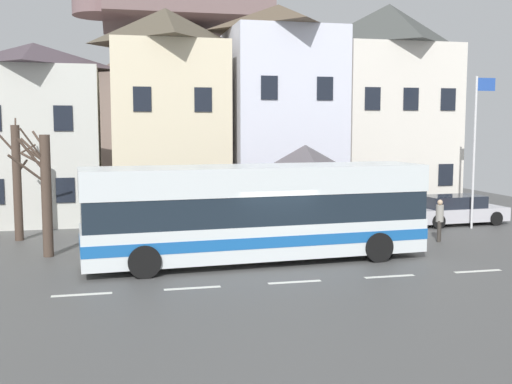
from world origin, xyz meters
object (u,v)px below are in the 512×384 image
object	(u,v)px
bare_tree_02	(17,181)
townhouse_04	(387,109)
townhouse_02	(167,113)
pedestrian_00	(343,223)
parked_car_00	(455,210)
pedestrian_01	(440,218)
parked_car_03	(134,219)
townhouse_01	(36,133)
bus_shelter	(305,162)
transit_bus	(257,214)
bare_tree_01	(45,192)
parked_car_02	(296,213)
hilltop_castle	(182,90)
flagpole	(476,141)
public_bench	(304,217)
townhouse_03	(278,110)

from	to	relation	value
bare_tree_02	townhouse_04	bearing A→B (deg)	15.72
townhouse_02	pedestrian_00	xyz separation A→B (m)	(5.71, -9.77, -4.30)
parked_car_00	townhouse_04	bearing A→B (deg)	97.34
parked_car_00	pedestrian_01	size ratio (longest dim) A/B	2.80
parked_car_03	bare_tree_02	bearing A→B (deg)	1.02
townhouse_01	bus_shelter	size ratio (longest dim) A/B	2.24
bus_shelter	pedestrian_00	distance (m)	3.36
transit_bus	parked_car_00	world-z (taller)	transit_bus
parked_car_00	pedestrian_01	bearing A→B (deg)	-131.46
bare_tree_01	bare_tree_02	distance (m)	3.76
pedestrian_00	parked_car_02	bearing A→B (deg)	94.89
parked_car_03	bare_tree_01	bearing A→B (deg)	46.23
hilltop_castle	parked_car_03	size ratio (longest dim) A/B	9.08
pedestrian_01	bare_tree_01	xyz separation A→B (m)	(-14.76, 0.58, 1.31)
parked_car_00	flagpole	xyz separation A→B (m)	(0.16, -1.24, 3.24)
townhouse_04	public_bench	size ratio (longest dim) A/B	7.72
pedestrian_00	bare_tree_01	distance (m)	10.83
townhouse_02	parked_car_03	xyz separation A→B (m)	(-1.90, -5.14, -4.56)
hilltop_castle	public_bench	xyz separation A→B (m)	(2.40, -26.78, -7.11)
townhouse_01	bus_shelter	bearing A→B (deg)	-32.19
pedestrian_01	bare_tree_02	size ratio (longest dim) A/B	0.34
parked_car_03	bare_tree_02	xyz separation A→B (m)	(-4.51, -0.59, 1.75)
bus_shelter	bare_tree_01	xyz separation A→B (m)	(-10.00, -1.90, -0.80)
parked_car_00	public_bench	bearing A→B (deg)	169.66
parked_car_02	bare_tree_01	xyz separation A→B (m)	(-10.32, -4.21, 1.62)
parked_car_00	bare_tree_01	world-z (taller)	bare_tree_01
parked_car_02	bare_tree_01	bearing A→B (deg)	-155.92
pedestrian_01	townhouse_04	bearing A→B (deg)	78.00
public_bench	hilltop_castle	bearing A→B (deg)	95.11
bus_shelter	townhouse_04	bearing A→B (deg)	44.92
public_bench	transit_bus	bearing A→B (deg)	-119.37
transit_bus	parked_car_02	xyz separation A→B (m)	(3.36, 6.67, -0.99)
townhouse_02	transit_bus	world-z (taller)	townhouse_02
parked_car_03	townhouse_01	bearing A→B (deg)	-54.87
townhouse_02	bus_shelter	bearing A→B (deg)	-55.73
hilltop_castle	parked_car_02	bearing A→B (deg)	-85.55
parked_car_03	bare_tree_02	size ratio (longest dim) A/B	0.87
bus_shelter	public_bench	size ratio (longest dim) A/B	2.66
parked_car_00	bare_tree_02	xyz separation A→B (m)	(-19.13, 0.27, 1.70)
flagpole	pedestrian_01	bearing A→B (deg)	-140.68
bare_tree_02	townhouse_01	bearing A→B (deg)	88.11
bare_tree_02	pedestrian_00	bearing A→B (deg)	-18.43
townhouse_03	parked_car_03	distance (m)	10.53
pedestrian_00	public_bench	xyz separation A→B (m)	(-0.09, 4.62, -0.41)
townhouse_04	bare_tree_01	distance (m)	19.06
hilltop_castle	parked_car_02	size ratio (longest dim) A/B	9.85
parked_car_00	public_bench	size ratio (longest dim) A/B	3.30
townhouse_04	parked_car_02	world-z (taller)	townhouse_04
townhouse_01	pedestrian_00	xyz separation A→B (m)	(11.94, -9.51, -3.35)
townhouse_02	bare_tree_01	xyz separation A→B (m)	(-5.02, -9.22, -2.91)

